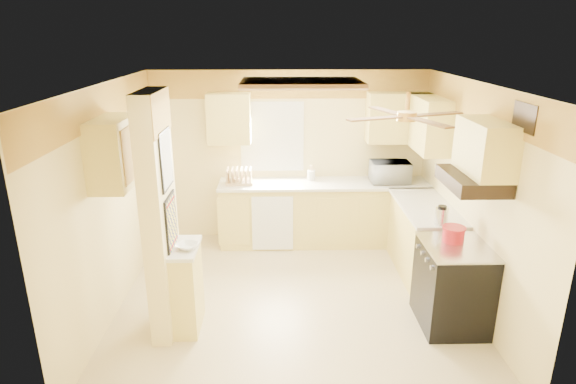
{
  "coord_description": "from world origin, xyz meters",
  "views": [
    {
      "loc": [
        -0.18,
        -5.02,
        3.01
      ],
      "look_at": [
        -0.05,
        0.35,
        1.21
      ],
      "focal_mm": 30.0,
      "sensor_mm": 36.0,
      "label": 1
    }
  ],
  "objects_px": {
    "bowl": "(187,246)",
    "dutch_oven": "(453,234)",
    "microwave": "(390,172)",
    "kettle": "(442,216)",
    "stove": "(452,285)"
  },
  "relations": [
    {
      "from": "bowl",
      "to": "dutch_oven",
      "type": "distance_m",
      "value": 2.76
    },
    {
      "from": "microwave",
      "to": "kettle",
      "type": "xyz_separation_m",
      "value": [
        0.22,
        -1.62,
        -0.05
      ]
    },
    {
      "from": "bowl",
      "to": "dutch_oven",
      "type": "height_order",
      "value": "dutch_oven"
    },
    {
      "from": "stove",
      "to": "dutch_oven",
      "type": "relative_size",
      "value": 3.78
    },
    {
      "from": "bowl",
      "to": "kettle",
      "type": "xyz_separation_m",
      "value": [
        2.75,
        0.57,
        0.08
      ]
    },
    {
      "from": "dutch_oven",
      "to": "kettle",
      "type": "relative_size",
      "value": 1.09
    },
    {
      "from": "stove",
      "to": "bowl",
      "type": "height_order",
      "value": "bowl"
    },
    {
      "from": "microwave",
      "to": "kettle",
      "type": "relative_size",
      "value": 2.46
    },
    {
      "from": "stove",
      "to": "bowl",
      "type": "distance_m",
      "value": 2.81
    },
    {
      "from": "stove",
      "to": "kettle",
      "type": "xyz_separation_m",
      "value": [
        -0.01,
        0.52,
        0.58
      ]
    },
    {
      "from": "microwave",
      "to": "bowl",
      "type": "bearing_deg",
      "value": 39.72
    },
    {
      "from": "dutch_oven",
      "to": "kettle",
      "type": "distance_m",
      "value": 0.4
    },
    {
      "from": "kettle",
      "to": "microwave",
      "type": "bearing_deg",
      "value": 97.77
    },
    {
      "from": "stove",
      "to": "kettle",
      "type": "bearing_deg",
      "value": 90.6
    },
    {
      "from": "stove",
      "to": "dutch_oven",
      "type": "distance_m",
      "value": 0.55
    }
  ]
}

